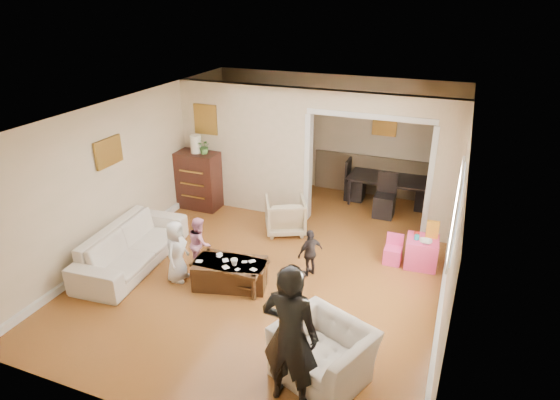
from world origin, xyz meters
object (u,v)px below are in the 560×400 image
at_px(child_kneel_b, 200,243).
at_px(child_kneel_a, 176,251).
at_px(coffee_table, 230,274).
at_px(adult_person, 290,336).
at_px(armchair_back, 285,215).
at_px(dresser, 198,180).
at_px(coffee_cup, 234,262).
at_px(play_table, 421,252).
at_px(armchair_front, 324,353).
at_px(child_toddler, 310,253).
at_px(sofa, 132,246).
at_px(cyan_cup, 417,237).
at_px(dining_table, 390,191).
at_px(table_lamp, 196,144).

bearing_deg(child_kneel_b, child_kneel_a, 126.73).
relative_size(coffee_table, adult_person, 0.63).
bearing_deg(armchair_back, dresser, -37.20).
xyz_separation_m(coffee_cup, play_table, (2.59, 1.75, -0.22)).
xyz_separation_m(armchair_front, coffee_cup, (-1.79, 1.25, 0.13)).
height_order(armchair_front, dresser, dresser).
xyz_separation_m(armchair_front, child_toddler, (-0.84, 2.05, 0.06)).
distance_m(coffee_table, child_kneel_b, 0.80).
bearing_deg(armchair_back, sofa, 19.59).
bearing_deg(coffee_cup, child_kneel_b, 156.37).
xyz_separation_m(cyan_cup, dining_table, (-0.81, 2.36, -0.22)).
distance_m(dresser, coffee_cup, 3.20).
height_order(coffee_table, coffee_cup, coffee_cup).
distance_m(armchair_front, table_lamp, 5.43).
bearing_deg(adult_person, dining_table, -90.76).
xyz_separation_m(coffee_cup, child_toddler, (0.95, 0.80, -0.07)).
distance_m(table_lamp, child_kneel_b, 2.62).
bearing_deg(coffee_table, sofa, -179.17).
distance_m(play_table, cyan_cup, 0.31).
distance_m(dresser, child_kneel_a, 2.78).
bearing_deg(child_kneel_b, armchair_back, -61.25).
bearing_deg(coffee_table, table_lamp, 129.07).
height_order(coffee_table, child_kneel_a, child_kneel_a).
bearing_deg(play_table, child_kneel_a, -152.38).
bearing_deg(table_lamp, sofa, -86.77).
distance_m(sofa, play_table, 4.82).
bearing_deg(play_table, table_lamp, 171.40).
xyz_separation_m(table_lamp, child_kneel_b, (1.25, -2.10, -0.93)).
relative_size(armchair_front, dresser, 0.86).
height_order(cyan_cup, child_kneel_b, child_kneel_b).
xyz_separation_m(coffee_table, cyan_cup, (2.59, 1.65, 0.32)).
bearing_deg(dining_table, coffee_table, -112.07).
bearing_deg(child_toddler, sofa, -39.66).
xyz_separation_m(armchair_front, table_lamp, (-3.84, 3.70, 1.05)).
height_order(dresser, child_kneel_a, dresser).
bearing_deg(adult_person, coffee_table, -46.62).
relative_size(armchair_back, adult_person, 0.42).
bearing_deg(adult_person, sofa, -26.23).
bearing_deg(adult_person, dresser, -48.73).
height_order(armchair_front, table_lamp, table_lamp).
bearing_deg(sofa, child_toddler, -79.36).
relative_size(armchair_back, child_toddler, 0.93).
distance_m(cyan_cup, adult_person, 3.56).
distance_m(cyan_cup, child_kneel_b, 3.55).
relative_size(child_kneel_b, child_toddler, 1.13).
height_order(dresser, table_lamp, table_lamp).
distance_m(play_table, child_kneel_b, 3.67).
relative_size(sofa, armchair_front, 2.19).
distance_m(play_table, adult_person, 3.68).
xyz_separation_m(sofa, child_toddler, (2.86, 0.78, 0.07)).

